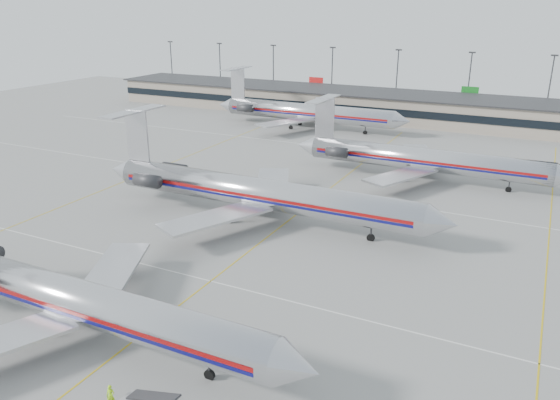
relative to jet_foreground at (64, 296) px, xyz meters
The scene contains 9 objects.
ground 7.29m from the jet_foreground, 24.75° to the left, with size 260.00×260.00×0.00m, color gray.
apron_markings 14.40m from the jet_foreground, 65.16° to the left, with size 160.00×0.15×0.02m, color silver.
terminal 100.86m from the jet_foreground, 86.66° to the left, with size 162.00×17.00×6.25m.
light_mast_row 114.98m from the jet_foreground, 87.06° to the left, with size 163.60×0.40×15.28m.
jet_foreground is the anchor object (origin of this frame).
jet_second_row 29.44m from the jet_foreground, 86.81° to the left, with size 48.55×28.59×12.71m.
jet_third_row 57.87m from the jet_foreground, 73.37° to the left, with size 43.13×26.53×11.79m.
jet_back_row 83.72m from the jet_foreground, 100.31° to the left, with size 45.70×28.11×12.50m.
ramp_worker_near 11.35m from the jet_foreground, 29.23° to the right, with size 0.59×0.38×1.60m, color #A0E515.
Camera 1 is at (27.76, -30.35, 26.05)m, focal length 35.00 mm.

